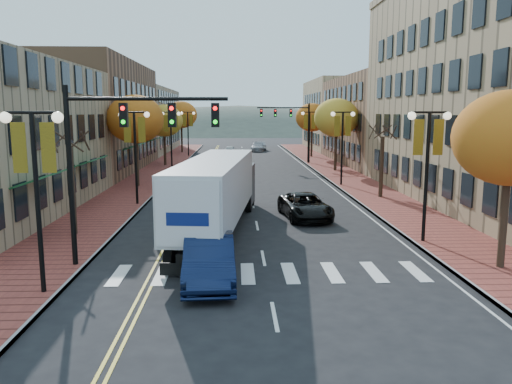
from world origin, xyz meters
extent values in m
plane|color=black|center=(0.00, 0.00, 0.00)|extent=(200.00, 200.00, 0.00)
cube|color=brown|center=(-9.00, 32.50, 0.07)|extent=(4.00, 85.00, 0.15)
cube|color=brown|center=(9.00, 32.50, 0.07)|extent=(4.00, 85.00, 0.15)
cube|color=brown|center=(-17.00, 36.00, 5.50)|extent=(12.00, 24.00, 11.00)
cube|color=#9E8966|center=(-17.00, 61.00, 4.75)|extent=(12.00, 26.00, 9.50)
cube|color=brown|center=(18.50, 42.00, 5.00)|extent=(15.00, 24.00, 10.00)
cube|color=#9E8966|center=(18.50, 64.00, 5.50)|extent=(15.00, 20.00, 11.00)
cylinder|color=#382619|center=(-9.00, 8.00, 2.25)|extent=(0.28, 0.28, 4.20)
cylinder|color=#382619|center=(-9.00, 24.00, 2.60)|extent=(0.28, 0.28, 4.90)
ellipsoid|color=#C74C17|center=(-9.00, 24.00, 5.46)|extent=(4.48, 4.48, 3.81)
cylinder|color=#382619|center=(-9.00, 40.00, 2.42)|extent=(0.28, 0.28, 4.55)
ellipsoid|color=gold|center=(-9.00, 40.00, 5.07)|extent=(4.16, 4.16, 3.54)
cylinder|color=#382619|center=(-9.00, 58.00, 2.67)|extent=(0.28, 0.28, 5.04)
ellipsoid|color=#C74C17|center=(-9.00, 58.00, 5.62)|extent=(4.61, 4.61, 3.92)
cylinder|color=#382619|center=(9.00, 2.00, 2.42)|extent=(0.28, 0.28, 4.55)
ellipsoid|color=#C74C17|center=(9.00, 2.00, 5.07)|extent=(4.16, 4.16, 3.54)
cylinder|color=#382619|center=(9.00, 18.00, 2.25)|extent=(0.28, 0.28, 4.20)
cylinder|color=#382619|center=(9.00, 34.00, 2.60)|extent=(0.28, 0.28, 4.90)
ellipsoid|color=gold|center=(9.00, 34.00, 5.46)|extent=(4.48, 4.48, 3.81)
cylinder|color=#382619|center=(9.00, 50.00, 2.53)|extent=(0.28, 0.28, 4.76)
ellipsoid|color=#C74C17|center=(9.00, 50.00, 5.30)|extent=(4.35, 4.35, 3.70)
cylinder|color=black|center=(-7.50, 0.00, 3.00)|extent=(0.16, 0.16, 6.00)
cylinder|color=black|center=(-7.50, 0.00, 6.00)|extent=(1.60, 0.10, 0.10)
sphere|color=#FFF2CC|center=(-8.30, 0.00, 5.85)|extent=(0.36, 0.36, 0.36)
sphere|color=#FFF2CC|center=(-6.70, 0.00, 5.85)|extent=(0.36, 0.36, 0.36)
cube|color=gold|center=(-7.95, 0.00, 4.90)|extent=(0.45, 0.03, 1.60)
cube|color=gold|center=(-7.05, 0.00, 4.90)|extent=(0.45, 0.03, 1.60)
cylinder|color=black|center=(-7.50, 16.00, 3.00)|extent=(0.16, 0.16, 6.00)
cylinder|color=black|center=(-7.50, 16.00, 6.00)|extent=(1.60, 0.10, 0.10)
sphere|color=#FFF2CC|center=(-8.30, 16.00, 5.85)|extent=(0.36, 0.36, 0.36)
sphere|color=#FFF2CC|center=(-6.70, 16.00, 5.85)|extent=(0.36, 0.36, 0.36)
cube|color=gold|center=(-7.95, 16.00, 4.90)|extent=(0.45, 0.03, 1.60)
cube|color=gold|center=(-7.05, 16.00, 4.90)|extent=(0.45, 0.03, 1.60)
cylinder|color=black|center=(-7.50, 34.00, 3.00)|extent=(0.16, 0.16, 6.00)
cylinder|color=black|center=(-7.50, 34.00, 6.00)|extent=(1.60, 0.10, 0.10)
sphere|color=#FFF2CC|center=(-8.30, 34.00, 5.85)|extent=(0.36, 0.36, 0.36)
sphere|color=#FFF2CC|center=(-6.70, 34.00, 5.85)|extent=(0.36, 0.36, 0.36)
cube|color=gold|center=(-7.95, 34.00, 4.90)|extent=(0.45, 0.03, 1.60)
cube|color=gold|center=(-7.05, 34.00, 4.90)|extent=(0.45, 0.03, 1.60)
cylinder|color=black|center=(-7.50, 52.00, 3.00)|extent=(0.16, 0.16, 6.00)
cylinder|color=black|center=(-7.50, 52.00, 6.00)|extent=(1.60, 0.10, 0.10)
sphere|color=#FFF2CC|center=(-8.30, 52.00, 5.85)|extent=(0.36, 0.36, 0.36)
sphere|color=#FFF2CC|center=(-6.70, 52.00, 5.85)|extent=(0.36, 0.36, 0.36)
cube|color=gold|center=(-7.95, 52.00, 4.90)|extent=(0.45, 0.03, 1.60)
cube|color=gold|center=(-7.05, 52.00, 4.90)|extent=(0.45, 0.03, 1.60)
cylinder|color=black|center=(7.50, 6.00, 3.00)|extent=(0.16, 0.16, 6.00)
cylinder|color=black|center=(7.50, 6.00, 6.00)|extent=(1.60, 0.10, 0.10)
sphere|color=#FFF2CC|center=(6.70, 6.00, 5.85)|extent=(0.36, 0.36, 0.36)
sphere|color=#FFF2CC|center=(8.30, 6.00, 5.85)|extent=(0.36, 0.36, 0.36)
cube|color=gold|center=(7.05, 6.00, 4.90)|extent=(0.45, 0.03, 1.60)
cube|color=gold|center=(7.95, 6.00, 4.90)|extent=(0.45, 0.03, 1.60)
cylinder|color=black|center=(7.50, 24.00, 3.00)|extent=(0.16, 0.16, 6.00)
cylinder|color=black|center=(7.50, 24.00, 6.00)|extent=(1.60, 0.10, 0.10)
sphere|color=#FFF2CC|center=(6.70, 24.00, 5.85)|extent=(0.36, 0.36, 0.36)
sphere|color=#FFF2CC|center=(8.30, 24.00, 5.85)|extent=(0.36, 0.36, 0.36)
cube|color=gold|center=(7.05, 24.00, 4.90)|extent=(0.45, 0.03, 1.60)
cube|color=gold|center=(7.95, 24.00, 4.90)|extent=(0.45, 0.03, 1.60)
cylinder|color=black|center=(7.50, 42.00, 3.00)|extent=(0.16, 0.16, 6.00)
cylinder|color=black|center=(7.50, 42.00, 6.00)|extent=(1.60, 0.10, 0.10)
sphere|color=#FFF2CC|center=(6.70, 42.00, 5.85)|extent=(0.36, 0.36, 0.36)
sphere|color=#FFF2CC|center=(8.30, 42.00, 5.85)|extent=(0.36, 0.36, 0.36)
cube|color=gold|center=(7.05, 42.00, 4.90)|extent=(0.45, 0.03, 1.60)
cube|color=gold|center=(7.95, 42.00, 4.90)|extent=(0.45, 0.03, 1.60)
cylinder|color=black|center=(-7.40, 3.00, 3.50)|extent=(0.20, 0.20, 7.00)
cylinder|color=black|center=(-4.40, 3.00, 6.50)|extent=(6.00, 0.14, 0.14)
cube|color=black|center=(-5.30, 3.00, 5.90)|extent=(0.30, 0.25, 0.90)
sphere|color=#FF0C0C|center=(-5.30, 2.86, 6.15)|extent=(0.16, 0.16, 0.16)
cube|color=black|center=(-3.50, 3.00, 5.90)|extent=(0.30, 0.25, 0.90)
sphere|color=#FF0C0C|center=(-3.50, 2.86, 6.15)|extent=(0.16, 0.16, 0.16)
cube|color=black|center=(-1.88, 3.00, 5.90)|extent=(0.30, 0.25, 0.90)
sphere|color=#FF0C0C|center=(-1.88, 2.86, 6.15)|extent=(0.16, 0.16, 0.16)
cylinder|color=black|center=(7.40, 42.00, 3.50)|extent=(0.20, 0.20, 7.00)
cylinder|color=black|center=(4.40, 42.00, 6.50)|extent=(6.00, 0.14, 0.14)
cube|color=black|center=(5.30, 42.00, 5.90)|extent=(0.30, 0.25, 0.90)
sphere|color=#FF0C0C|center=(5.30, 41.86, 6.15)|extent=(0.16, 0.16, 0.16)
cube|color=black|center=(3.50, 42.00, 5.90)|extent=(0.30, 0.25, 0.90)
sphere|color=#FF0C0C|center=(3.50, 41.86, 6.15)|extent=(0.16, 0.16, 0.16)
cube|color=black|center=(1.88, 42.00, 5.90)|extent=(0.30, 0.25, 0.90)
sphere|color=#FF0C0C|center=(1.88, 41.86, 6.15)|extent=(0.16, 0.16, 0.16)
cube|color=black|center=(-2.10, 7.40, 0.81)|extent=(2.39, 12.42, 0.33)
cube|color=silver|center=(-2.10, 7.40, 2.48)|extent=(3.91, 12.59, 2.67)
cube|color=#222227|center=(-1.21, 14.98, 1.57)|extent=(2.70, 3.12, 2.38)
cylinder|color=black|center=(-3.67, 2.60, 0.48)|extent=(0.44, 0.99, 0.95)
cylinder|color=black|center=(-1.69, 2.37, 0.48)|extent=(0.44, 0.99, 0.95)
cylinder|color=black|center=(-3.54, 3.74, 0.48)|extent=(0.44, 0.99, 0.95)
cylinder|color=black|center=(-1.55, 3.50, 0.48)|extent=(0.44, 0.99, 0.95)
cylinder|color=black|center=(-2.34, 13.96, 0.48)|extent=(0.44, 0.99, 0.95)
cylinder|color=black|center=(-0.35, 13.72, 0.48)|extent=(0.44, 0.99, 0.95)
cylinder|color=black|center=(-2.10, 16.04, 0.48)|extent=(0.44, 0.99, 0.95)
cylinder|color=black|center=(-0.11, 15.81, 0.48)|extent=(0.44, 0.99, 0.95)
imported|color=#0C1533|center=(-2.10, 1.16, 0.83)|extent=(1.99, 5.11, 1.66)
imported|color=black|center=(2.82, 11.77, 0.71)|extent=(2.93, 5.37, 1.43)
imported|color=silver|center=(-1.93, 54.62, 0.64)|extent=(1.77, 3.87, 1.29)
imported|color=#98979E|center=(2.31, 61.10, 0.71)|extent=(2.35, 5.05, 1.43)
imported|color=#AFAEB6|center=(2.90, 63.54, 0.65)|extent=(1.62, 4.01, 1.30)
camera|label=1|loc=(-1.14, -16.03, 6.02)|focal=35.00mm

